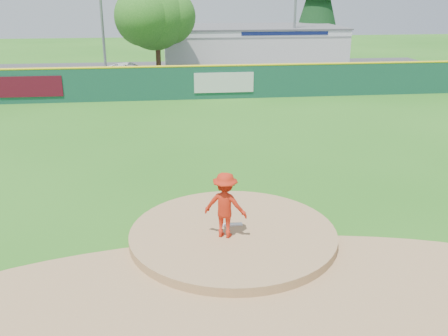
{
  "coord_description": "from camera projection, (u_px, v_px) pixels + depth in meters",
  "views": [
    {
      "loc": [
        -1.67,
        -11.82,
        6.31
      ],
      "look_at": [
        0.0,
        2.0,
        1.3
      ],
      "focal_mm": 40.0,
      "sensor_mm": 36.0,
      "label": 1
    }
  ],
  "objects": [
    {
      "name": "outfield_fence",
      "position": [
        192.0,
        81.0,
        29.81
      ],
      "size": [
        40.0,
        0.14,
        2.07
      ],
      "color": "#154737",
      "rests_on": "ground"
    },
    {
      "name": "infield_dirt_arc",
      "position": [
        252.0,
        305.0,
        10.56
      ],
      "size": [
        15.4,
        15.4,
        0.01
      ],
      "primitive_type": "cylinder",
      "color": "#9E774C",
      "rests_on": "ground"
    },
    {
      "name": "pitching_rubber",
      "position": [
        231.0,
        225.0,
        13.56
      ],
      "size": [
        0.6,
        0.15,
        0.04
      ],
      "primitive_type": "cube",
      "color": "white",
      "rests_on": "pitchers_mound"
    },
    {
      "name": "van",
      "position": [
        131.0,
        71.0,
        36.81
      ],
      "size": [
        4.63,
        2.98,
        1.19
      ],
      "primitive_type": "imported",
      "rotation": [
        0.0,
        0.0,
        1.82
      ],
      "color": "white",
      "rests_on": "parking_lot"
    },
    {
      "name": "pitchers_mound",
      "position": [
        233.0,
        239.0,
        13.37
      ],
      "size": [
        5.5,
        5.5,
        0.5
      ],
      "primitive_type": "cylinder",
      "color": "#9E774C",
      "rests_on": "ground"
    },
    {
      "name": "pitcher",
      "position": [
        225.0,
        205.0,
        12.71
      ],
      "size": [
        1.28,
        1.03,
        1.74
      ],
      "primitive_type": "imported",
      "rotation": [
        0.0,
        0.0,
        2.74
      ],
      "color": "red",
      "rests_on": "pitchers_mound"
    },
    {
      "name": "deciduous_tree",
      "position": [
        157.0,
        15.0,
        34.95
      ],
      "size": [
        5.6,
        5.6,
        7.36
      ],
      "color": "#382314",
      "rests_on": "ground"
    },
    {
      "name": "parking_lot",
      "position": [
        185.0,
        75.0,
        38.59
      ],
      "size": [
        44.0,
        16.0,
        0.02
      ],
      "primitive_type": "cube",
      "color": "#38383A",
      "rests_on": "ground"
    },
    {
      "name": "fence_banners",
      "position": [
        129.0,
        85.0,
        29.35
      ],
      "size": [
        14.85,
        0.04,
        1.2
      ],
      "color": "#540C1B",
      "rests_on": "ground"
    },
    {
      "name": "pool_building_grp",
      "position": [
        251.0,
        46.0,
        43.37
      ],
      "size": [
        15.2,
        8.2,
        3.31
      ],
      "color": "silver",
      "rests_on": "ground"
    },
    {
      "name": "ground",
      "position": [
        233.0,
        239.0,
        13.37
      ],
      "size": [
        120.0,
        120.0,
        0.0
      ],
      "primitive_type": "plane",
      "color": "#286B19",
      "rests_on": "ground"
    }
  ]
}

